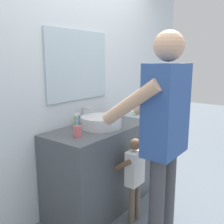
{
  "coord_description": "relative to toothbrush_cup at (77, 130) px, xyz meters",
  "views": [
    {
      "loc": [
        -1.84,
        -1.24,
        1.48
      ],
      "look_at": [
        0.0,
        0.15,
        1.01
      ],
      "focal_mm": 40.83,
      "sensor_mm": 36.0,
      "label": 1
    }
  ],
  "objects": [
    {
      "name": "sink_basin",
      "position": [
        0.35,
        0.02,
        0.0
      ],
      "size": [
        0.39,
        0.39,
        0.11
      ],
      "color": "silver",
      "rests_on": "vanity_cabinet"
    },
    {
      "name": "adult_parent",
      "position": [
        0.22,
        -0.69,
        0.12
      ],
      "size": [
        0.52,
        0.55,
        1.69
      ],
      "color": "#47474C",
      "rests_on": "ground"
    },
    {
      "name": "child_toddler",
      "position": [
        0.35,
        -0.36,
        -0.42
      ],
      "size": [
        0.25,
        0.25,
        0.8
      ],
      "color": "#6B5B4C",
      "rests_on": "ground"
    },
    {
      "name": "faucet",
      "position": [
        0.35,
        0.26,
        0.03
      ],
      "size": [
        0.18,
        0.14,
        0.18
      ],
      "color": "#B7BABF",
      "rests_on": "vanity_cabinet"
    },
    {
      "name": "back_wall",
      "position": [
        0.35,
        0.36,
        0.46
      ],
      "size": [
        4.4,
        0.1,
        2.7
      ],
      "color": "silver",
      "rests_on": "ground"
    },
    {
      "name": "toothbrush_cup",
      "position": [
        0.0,
        0.0,
        0.0
      ],
      "size": [
        0.07,
        0.07,
        0.21
      ],
      "color": "#D86666",
      "rests_on": "vanity_cabinet"
    },
    {
      "name": "ground_plane",
      "position": [
        0.35,
        -0.26,
        -0.89
      ],
      "size": [
        14.0,
        14.0,
        0.0
      ],
      "primitive_type": "plane",
      "color": "slate"
    },
    {
      "name": "soap_bottle",
      "position": [
        0.67,
        0.04,
        0.01
      ],
      "size": [
        0.06,
        0.06,
        0.16
      ],
      "color": "#B27FC6",
      "rests_on": "vanity_cabinet"
    },
    {
      "name": "vanity_cabinet",
      "position": [
        0.35,
        0.04,
        -0.47
      ],
      "size": [
        1.11,
        0.54,
        0.84
      ],
      "primitive_type": "cube",
      "color": "#4C5156",
      "rests_on": "ground"
    }
  ]
}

